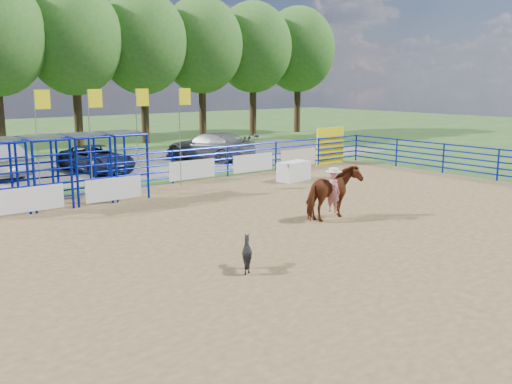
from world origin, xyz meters
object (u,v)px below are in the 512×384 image
horse_and_rider (333,191)px  calf (247,253)px  announcer_table (294,171)px  car_c (97,159)px  car_d (210,146)px

horse_and_rider → calf: 5.82m
horse_and_rider → calf: (-5.32, -2.31, -0.53)m
calf → announcer_table: bearing=-58.0°
car_c → car_d: car_d is taller
car_c → car_d: bearing=-5.5°
calf → car_c: bearing=-22.1°
announcer_table → car_c: (-6.00, 8.12, 0.22)m
announcer_table → car_c: car_c is taller
announcer_table → calf: size_ratio=2.01×
horse_and_rider → car_d: (4.87, 14.57, -0.15)m
announcer_table → car_d: 8.27m
announcer_table → car_c: 10.10m
car_d → calf: bearing=37.7°
announcer_table → horse_and_rider: horse_and_rider is taller
car_c → announcer_table: bearing=-59.8°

